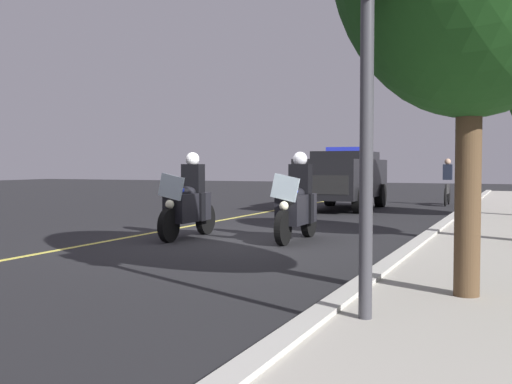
{
  "coord_description": "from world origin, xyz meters",
  "views": [
    {
      "loc": [
        10.93,
        5.13,
        1.47
      ],
      "look_at": [
        -1.04,
        0.0,
        0.9
      ],
      "focal_mm": 43.98,
      "sensor_mm": 36.0,
      "label": 1
    }
  ],
  "objects_px": {
    "police_suv": "(344,177)",
    "traffic_light": "(367,8)",
    "police_motorcycle_lead_left": "(188,203)",
    "cyclist_background": "(447,182)",
    "police_motorcycle_lead_right": "(297,205)"
  },
  "relations": [
    {
      "from": "police_suv",
      "to": "traffic_light",
      "type": "xyz_separation_m",
      "value": [
        14.64,
        4.18,
        1.76
      ]
    },
    {
      "from": "police_suv",
      "to": "police_motorcycle_lead_left",
      "type": "bearing_deg",
      "value": -4.37
    },
    {
      "from": "cyclist_background",
      "to": "traffic_light",
      "type": "relative_size",
      "value": 0.47
    },
    {
      "from": "police_motorcycle_lead_right",
      "to": "police_suv",
      "type": "relative_size",
      "value": 0.44
    },
    {
      "from": "cyclist_background",
      "to": "traffic_light",
      "type": "bearing_deg",
      "value": 3.99
    },
    {
      "from": "police_motorcycle_lead_right",
      "to": "traffic_light",
      "type": "relative_size",
      "value": 0.57
    },
    {
      "from": "police_motorcycle_lead_left",
      "to": "traffic_light",
      "type": "height_order",
      "value": "traffic_light"
    },
    {
      "from": "police_motorcycle_lead_left",
      "to": "police_motorcycle_lead_right",
      "type": "bearing_deg",
      "value": 100.53
    },
    {
      "from": "police_motorcycle_lead_right",
      "to": "traffic_light",
      "type": "bearing_deg",
      "value": 24.75
    },
    {
      "from": "police_motorcycle_lead_left",
      "to": "traffic_light",
      "type": "xyz_separation_m",
      "value": [
        5.51,
        4.88,
        2.13
      ]
    },
    {
      "from": "police_motorcycle_lead_left",
      "to": "cyclist_background",
      "type": "distance_m",
      "value": 13.06
    },
    {
      "from": "police_motorcycle_lead_left",
      "to": "police_suv",
      "type": "distance_m",
      "value": 9.16
    },
    {
      "from": "police_motorcycle_lead_left",
      "to": "cyclist_background",
      "type": "xyz_separation_m",
      "value": [
        -12.55,
        3.62,
        0.14
      ]
    },
    {
      "from": "cyclist_background",
      "to": "police_motorcycle_lead_right",
      "type": "bearing_deg",
      "value": -6.87
    },
    {
      "from": "traffic_light",
      "to": "police_motorcycle_lead_right",
      "type": "bearing_deg",
      "value": -155.25
    }
  ]
}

